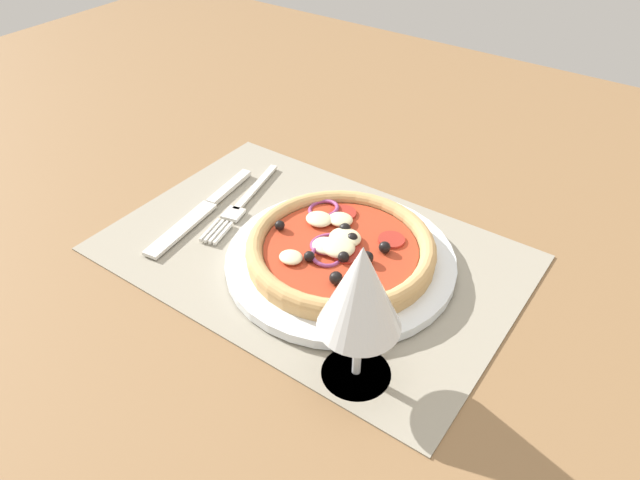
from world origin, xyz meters
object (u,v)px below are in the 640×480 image
knife (202,211)px  wine_glass (361,294)px  pizza (341,248)px  fork (240,205)px  plate (341,260)px

knife → wine_glass: wine_glass is taller
wine_glass → pizza: bearing=-50.7°
pizza → fork: pizza is taller
wine_glass → knife: bearing=-18.7°
fork → pizza: bearing=70.5°
pizza → fork: bearing=-6.0°
fork → wine_glass: wine_glass is taller
knife → pizza: bearing=88.0°
wine_glass → fork: bearing=-27.4°
pizza → fork: (16.30, -1.70, -1.99)cm
knife → wine_glass: bearing=63.6°
fork → wine_glass: 30.64cm
pizza → wine_glass: (-9.57, 11.71, 7.45)cm
fork → plate: bearing=70.4°
plate → pizza: pizza is taller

